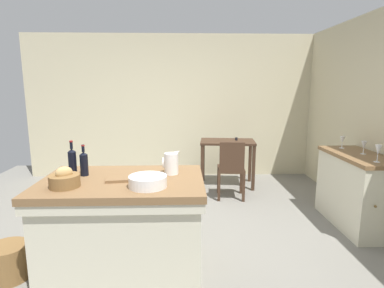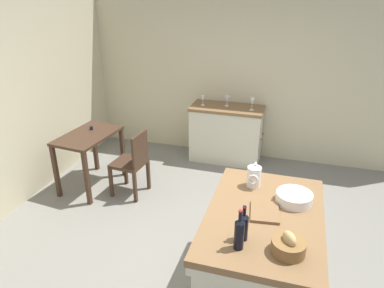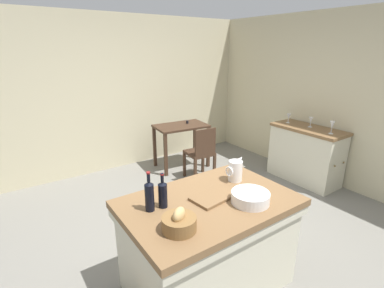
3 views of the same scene
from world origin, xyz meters
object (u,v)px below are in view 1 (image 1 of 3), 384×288
wooden_chair (231,168)px  wine_glass_left (364,145)px  wine_glass_middle (342,140)px  wine_bottle_dark (84,163)px  wash_bowl (148,181)px  wine_bottle_amber (72,161)px  wicker_hamper (8,262)px  bread_basket (65,180)px  wine_glass_far_left (378,150)px  island_table (124,222)px  cutting_board (124,178)px  side_cabinet (356,190)px  writing_desk (227,148)px  pitcher (171,163)px

wooden_chair → wine_glass_left: size_ratio=5.70×
wine_glass_left → wine_glass_middle: wine_glass_left is taller
wine_bottle_dark → wash_bowl: bearing=-29.3°
wine_bottle_amber → wine_glass_left: (3.14, 0.73, -0.01)m
wooden_chair → wine_glass_left: (1.41, -0.95, 0.51)m
wine_bottle_amber → wicker_hamper: size_ratio=0.93×
bread_basket → wine_glass_far_left: 3.09m
bread_basket → wine_glass_left: bearing=19.1°
island_table → wine_glass_far_left: bearing=10.4°
island_table → wine_glass_middle: size_ratio=9.25×
wash_bowl → wine_glass_middle: bearing=31.6°
wine_glass_middle → wicker_hamper: (-3.61, -1.33, -0.84)m
island_table → wine_bottle_amber: bearing=163.9°
cutting_board → wine_glass_middle: bearing=25.3°
bread_basket → wine_glass_left: size_ratio=1.56×
bread_basket → cutting_board: 0.49m
side_cabinet → bread_basket: bearing=-160.9°
writing_desk → wine_bottle_amber: size_ratio=2.95×
wooden_chair → side_cabinet: bearing=-35.2°
wine_bottle_amber → cutting_board: bearing=-15.5°
wooden_chair → wicker_hamper: (-2.27, -1.92, -0.32)m
wine_bottle_dark → island_table: bearing=-18.7°
pitcher → writing_desk: bearing=69.3°
wine_glass_far_left → wine_glass_left: (0.08, 0.39, -0.02)m
bread_basket → wine_bottle_dark: 0.34m
wooden_chair → wine_glass_far_left: (1.33, -1.34, 0.54)m
wooden_chair → pitcher: (-0.83, -1.66, 0.49)m
bread_basket → wine_bottle_dark: wine_bottle_dark is taller
island_table → wine_glass_middle: (2.60, 1.23, 0.52)m
bread_basket → wash_bowl: bearing=-1.2°
wine_bottle_dark → wine_bottle_amber: wine_bottle_amber is taller
side_cabinet → wash_bowl: wash_bowl is taller
island_table → wicker_hamper: size_ratio=4.08×
wine_glass_middle → wine_glass_far_left: bearing=-90.8°
island_table → wicker_hamper: island_table is taller
cutting_board → wine_glass_left: 2.79m
pitcher → cutting_board: size_ratio=0.79×
wine_bottle_dark → wicker_hamper: size_ratio=0.82×
side_cabinet → wooden_chair: (-1.36, 0.96, 0.03)m
wooden_chair → wine_bottle_amber: wine_bottle_amber is taller
island_table → cutting_board: cutting_board is taller
wine_bottle_amber → wine_glass_far_left: wine_bottle_amber is taller
side_cabinet → wine_bottle_dark: 3.12m
side_cabinet → writing_desk: 2.10m
island_table → wash_bowl: 0.56m
pitcher → wine_bottle_dark: wine_bottle_dark is taller
wash_bowl → wine_glass_far_left: (2.34, 0.69, 0.10)m
wash_bowl → wine_glass_left: bearing=24.2°
bread_basket → cutting_board: bread_basket is taller
wine_glass_middle → wicker_hamper: 3.93m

